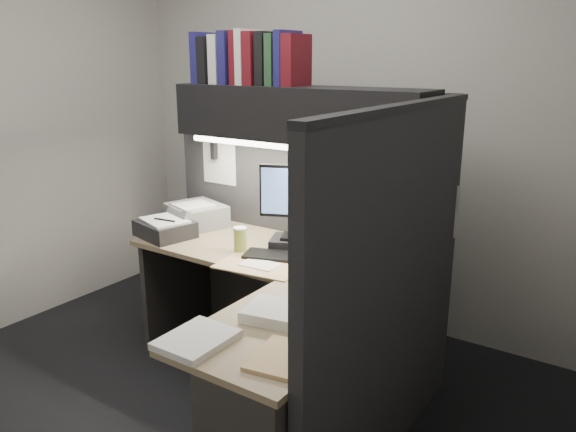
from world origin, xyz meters
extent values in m
plane|color=black|center=(0.00, 0.00, 0.00)|extent=(3.50, 3.50, 0.00)
cube|color=#BCB9B3|center=(0.00, 1.50, 1.35)|extent=(3.50, 0.04, 2.70)
cube|color=black|center=(0.03, 0.93, 0.80)|extent=(1.90, 0.06, 1.60)
cube|color=black|center=(0.98, 0.18, 0.80)|extent=(0.06, 1.50, 1.60)
cube|color=#877456|center=(0.10, 0.56, 0.71)|extent=(1.70, 0.68, 0.03)
cube|color=#877456|center=(0.65, -0.21, 0.71)|extent=(0.60, 0.85, 0.03)
cube|color=#2A2726|center=(0.10, 0.86, 0.35)|extent=(1.61, 0.02, 0.70)
cube|color=#2A2726|center=(-0.70, 0.56, 0.35)|extent=(0.04, 0.61, 0.70)
cube|color=black|center=(0.12, 0.75, 1.50)|extent=(1.55, 0.34, 0.30)
cylinder|color=white|center=(0.12, 0.61, 1.33)|extent=(1.32, 0.04, 0.04)
cube|color=black|center=(0.19, 0.68, 0.76)|extent=(0.38, 0.31, 0.06)
cube|color=black|center=(0.19, 0.68, 0.87)|extent=(0.06, 0.05, 0.11)
cube|color=black|center=(0.19, 0.67, 1.07)|extent=(0.43, 0.21, 0.30)
cube|color=#648CDC|center=(0.19, 0.65, 1.07)|extent=(0.39, 0.17, 0.27)
cube|color=black|center=(0.23, 0.49, 0.74)|extent=(0.51, 0.31, 0.02)
cube|color=navy|center=(0.75, 0.48, 0.73)|extent=(0.25, 0.23, 0.00)
ellipsoid|color=black|center=(0.76, 0.48, 0.75)|extent=(0.09, 0.11, 0.04)
cube|color=beige|center=(0.79, 0.63, 0.77)|extent=(0.26, 0.27, 0.09)
cylinder|color=#CFCD53|center=(-0.06, 0.44, 0.80)|extent=(0.09, 0.09, 0.14)
cube|color=gray|center=(-0.63, 0.69, 0.80)|extent=(0.43, 0.40, 0.14)
cube|color=black|center=(-0.63, 0.40, 0.78)|extent=(0.38, 0.34, 0.10)
cube|color=tan|center=(0.17, 0.32, 0.73)|extent=(0.48, 0.34, 0.01)
cube|color=white|center=(0.60, -0.14, 0.75)|extent=(0.30, 0.27, 0.05)
cube|color=white|center=(0.46, -0.49, 0.74)|extent=(0.23, 0.29, 0.03)
cube|color=tan|center=(0.81, -0.40, 0.74)|extent=(0.25, 0.30, 0.02)
cube|color=navy|center=(-0.55, 0.75, 1.80)|extent=(0.06, 0.22, 0.30)
cube|color=black|center=(-0.48, 0.73, 1.79)|extent=(0.07, 0.22, 0.27)
cube|color=white|center=(-0.41, 0.75, 1.79)|extent=(0.07, 0.22, 0.28)
cube|color=navy|center=(-0.33, 0.74, 1.80)|extent=(0.06, 0.22, 0.30)
cube|color=maroon|center=(-0.26, 0.76, 1.80)|extent=(0.05, 0.22, 0.30)
cube|color=white|center=(-0.20, 0.73, 1.80)|extent=(0.05, 0.22, 0.31)
cube|color=maroon|center=(-0.14, 0.74, 1.80)|extent=(0.07, 0.22, 0.29)
cube|color=black|center=(-0.07, 0.75, 1.80)|extent=(0.06, 0.22, 0.29)
cube|color=#264D2D|center=(0.00, 0.75, 1.79)|extent=(0.05, 0.22, 0.28)
cube|color=navy|center=(0.06, 0.75, 1.80)|extent=(0.05, 0.22, 0.30)
cube|color=maroon|center=(0.12, 0.74, 1.79)|extent=(0.07, 0.22, 0.28)
cube|color=white|center=(0.70, 0.90, 1.05)|extent=(0.21, 0.00, 0.28)
cube|color=white|center=(0.92, 0.90, 1.03)|extent=(0.21, 0.00, 0.28)
cube|color=white|center=(-0.60, 0.90, 1.15)|extent=(0.28, 0.00, 0.34)
cube|color=black|center=(0.95, 0.04, 1.02)|extent=(0.00, 0.18, 0.22)
cube|color=white|center=(0.95, -0.31, 0.95)|extent=(0.00, 0.21, 0.28)
camera|label=1|loc=(1.87, -1.92, 1.81)|focal=35.00mm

